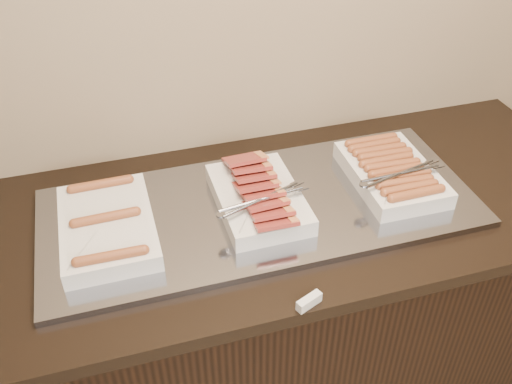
{
  "coord_description": "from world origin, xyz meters",
  "views": [
    {
      "loc": [
        -0.36,
        0.96,
        1.92
      ],
      "look_at": [
        -0.01,
        2.13,
        0.97
      ],
      "focal_mm": 40.0,
      "sensor_mm": 36.0,
      "label": 1
    }
  ],
  "objects_px": {
    "dish_left": "(107,226)",
    "dish_right": "(392,172)",
    "counter": "(260,316)",
    "dish_center": "(259,197)",
    "warming_tray": "(261,208)"
  },
  "relations": [
    {
      "from": "warming_tray",
      "to": "dish_center",
      "type": "distance_m",
      "value": 0.05
    },
    {
      "from": "counter",
      "to": "dish_center",
      "type": "relative_size",
      "value": 5.83
    },
    {
      "from": "counter",
      "to": "warming_tray",
      "type": "height_order",
      "value": "warming_tray"
    },
    {
      "from": "warming_tray",
      "to": "dish_left",
      "type": "bearing_deg",
      "value": -180.0
    },
    {
      "from": "dish_center",
      "to": "dish_right",
      "type": "height_order",
      "value": "dish_center"
    },
    {
      "from": "warming_tray",
      "to": "dish_center",
      "type": "height_order",
      "value": "dish_center"
    },
    {
      "from": "counter",
      "to": "warming_tray",
      "type": "distance_m",
      "value": 0.46
    },
    {
      "from": "dish_left",
      "to": "dish_center",
      "type": "xyz_separation_m",
      "value": [
        0.41,
        -0.0,
        0.01
      ]
    },
    {
      "from": "dish_center",
      "to": "counter",
      "type": "bearing_deg",
      "value": 34.5
    },
    {
      "from": "counter",
      "to": "dish_center",
      "type": "distance_m",
      "value": 0.5
    },
    {
      "from": "counter",
      "to": "dish_left",
      "type": "height_order",
      "value": "dish_left"
    },
    {
      "from": "dish_left",
      "to": "dish_right",
      "type": "distance_m",
      "value": 0.81
    },
    {
      "from": "dish_left",
      "to": "dish_right",
      "type": "relative_size",
      "value": 1.04
    },
    {
      "from": "counter",
      "to": "dish_right",
      "type": "distance_m",
      "value": 0.64
    },
    {
      "from": "warming_tray",
      "to": "dish_center",
      "type": "xyz_separation_m",
      "value": [
        -0.01,
        -0.0,
        0.04
      ]
    }
  ]
}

